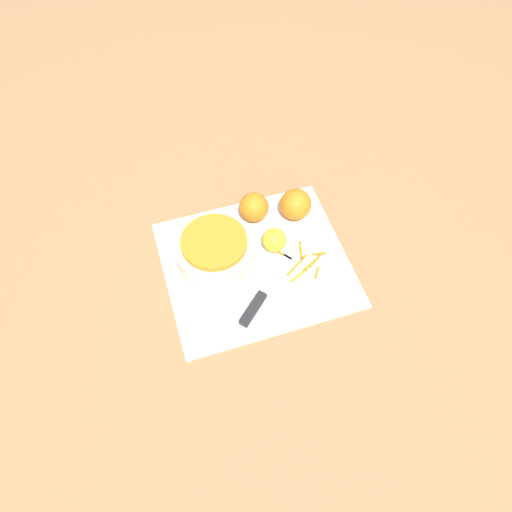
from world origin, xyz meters
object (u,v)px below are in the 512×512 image
(lemon, at_px, (274,240))
(orange_left, at_px, (296,204))
(orange_right, at_px, (254,207))
(knife, at_px, (261,297))
(bowl_speckled, at_px, (215,251))

(lemon, bearing_deg, orange_left, 44.08)
(orange_right, relative_size, lemon, 1.27)
(orange_left, relative_size, lemon, 1.35)
(knife, distance_m, orange_right, 0.24)
(orange_right, bearing_deg, orange_left, -13.61)
(knife, relative_size, orange_left, 2.55)
(orange_right, height_order, lemon, orange_right)
(bowl_speckled, bearing_deg, lemon, -0.50)
(bowl_speckled, distance_m, orange_right, 0.16)
(orange_right, bearing_deg, knife, -103.67)
(knife, xyz_separation_m, orange_left, (0.15, 0.20, 0.03))
(bowl_speckled, relative_size, orange_left, 2.35)
(orange_right, bearing_deg, lemon, -80.05)
(orange_left, height_order, lemon, orange_left)
(knife, bearing_deg, lemon, 17.02)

